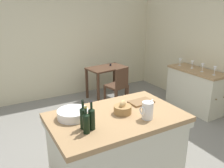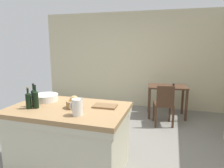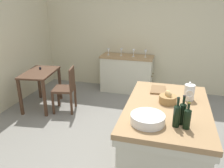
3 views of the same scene
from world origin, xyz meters
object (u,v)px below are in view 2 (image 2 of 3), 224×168
Objects in this scene: wash_bowl at (46,98)px; wine_bottle_green at (28,100)px; writing_desk at (167,91)px; wine_bottle_dark at (36,99)px; wicker_hamper at (17,144)px; pitcher at (77,107)px; wine_bottle_amber at (34,97)px; wooden_chair at (164,104)px; island_table at (70,136)px; bread_basket at (74,103)px; cutting_board at (105,106)px.

wine_bottle_green is (0.00, -0.39, 0.07)m from wash_bowl.
wine_bottle_green reaches higher than writing_desk.
wine_bottle_dark is 1.14× the size of wicker_hamper.
pitcher is 0.74m from wine_bottle_amber.
wash_bowl is (-1.67, -1.78, 0.47)m from wooden_chair.
wicker_hamper is at bearing 158.90° from wine_bottle_amber.
wine_bottle_green reaches higher than wooden_chair.
wine_bottle_green is (-0.47, -0.20, 0.54)m from island_table.
writing_desk is 3.27m from wine_bottle_green.
wine_bottle_dark reaches higher than wicker_hamper.
wicker_hamper is (-1.13, 0.12, -0.83)m from bread_basket.
wine_bottle_green is (-0.08, -0.05, -0.01)m from wine_bottle_dark.
wine_bottle_amber is (-0.72, 0.15, 0.02)m from pitcher.
wine_bottle_amber reaches higher than island_table.
bread_basket is (-0.17, 0.26, -0.05)m from pitcher.
wine_bottle_amber is (-1.66, -2.07, 0.55)m from wooden_chair.
island_table is 0.75m from wine_bottle_green.
writing_desk is 2.54m from cutting_board.
wooden_chair reaches higher than writing_desk.
pitcher reaches higher than cutting_board.
island_table is at bearing -121.28° from wooden_chair.
writing_desk is at bearing 57.52° from wine_bottle_amber.
wine_bottle_amber reaches higher than bread_basket.
wine_bottle_dark is (-0.39, -0.16, 0.55)m from island_table.
wash_bowl is at bearing 162.26° from bread_basket.
bread_basket is 0.51m from wine_bottle_dark.
wine_bottle_green is 1.04× the size of wicker_hamper.
pitcher is 0.85× the size of wine_bottle_green.
wine_bottle_dark is at bearing -38.92° from wine_bottle_amber.
wicker_hamper is (-0.65, 0.28, -0.90)m from wine_bottle_dark.
wine_bottle_dark is (0.08, -0.34, 0.08)m from wash_bowl.
bread_basket reaches higher than island_table.
wine_bottle_green is at bearing -127.58° from wooden_chair.
cutting_board is at bearing 18.05° from island_table.
pitcher is at bearing -11.78° from wine_bottle_amber.
cutting_board is at bearing -111.74° from wooden_chair.
pitcher is 0.66m from wine_bottle_dark.
wash_bowl is at bearing 90.41° from wine_bottle_green.
cutting_board is 1.08× the size of wine_bottle_green.
cutting_board is (-0.76, -2.41, 0.29)m from writing_desk.
wooden_chair is 2.79m from wine_bottle_green.
wine_bottle_amber is at bearing 168.22° from pitcher.
cutting_board reaches higher than wicker_hamper.
island_table is 5.63× the size of wicker_hamper.
island_table is 0.69m from wash_bowl.
wash_bowl is 0.30m from wine_bottle_amber.
wooden_chair is 3.11× the size of wine_bottle_green.
bread_basket is 0.67× the size of wine_bottle_dark.
wine_bottle_dark is 1.15m from wicker_hamper.
writing_desk is 4.50× the size of bread_basket.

